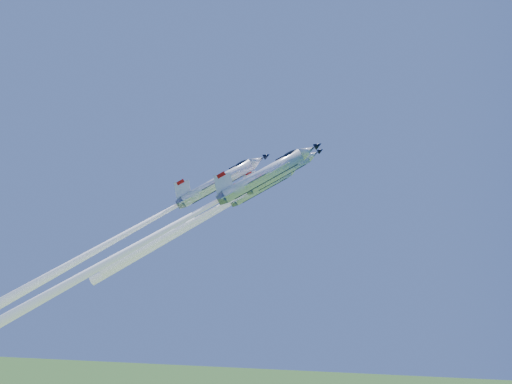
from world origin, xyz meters
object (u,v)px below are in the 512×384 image
(jet_right, at_px, (140,244))
(jet_slot, at_px, (125,234))
(jet_left, at_px, (204,219))
(jet_lead, at_px, (219,207))

(jet_right, bearing_deg, jet_slot, -149.42)
(jet_left, bearing_deg, jet_lead, 26.63)
(jet_right, height_order, jet_slot, jet_right)
(jet_lead, distance_m, jet_right, 14.78)
(jet_lead, distance_m, jet_slot, 16.22)
(jet_lead, height_order, jet_right, jet_lead)
(jet_left, bearing_deg, jet_right, -37.55)
(jet_slot, bearing_deg, jet_right, 30.58)
(jet_lead, bearing_deg, jet_left, -153.37)
(jet_left, bearing_deg, jet_slot, -66.95)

